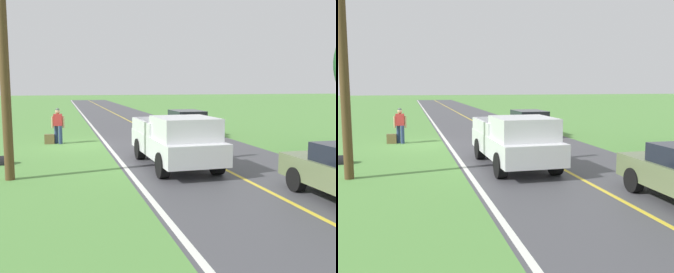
{
  "view_description": "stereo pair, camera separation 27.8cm",
  "coord_description": "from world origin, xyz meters",
  "views": [
    {
      "loc": [
        0.94,
        19.12,
        2.83
      ],
      "look_at": [
        -2.23,
        7.57,
        1.28
      ],
      "focal_mm": 42.15,
      "sensor_mm": 36.0,
      "label": 1
    },
    {
      "loc": [
        0.67,
        19.19,
        2.83
      ],
      "look_at": [
        -2.23,
        7.57,
        1.28
      ],
      "focal_mm": 42.15,
      "sensor_mm": 36.0,
      "label": 2
    }
  ],
  "objects": [
    {
      "name": "hitchhiker_walking",
      "position": [
        1.05,
        -0.8,
        0.98
      ],
      "size": [
        0.62,
        0.53,
        1.75
      ],
      "color": "navy",
      "rests_on": "ground"
    },
    {
      "name": "ground_plane",
      "position": [
        0.0,
        0.0,
        0.0
      ],
      "size": [
        200.0,
        200.0,
        0.0
      ],
      "primitive_type": "plane",
      "color": "#568E42"
    },
    {
      "name": "suitcase_carried",
      "position": [
        1.48,
        -0.76,
        0.24
      ],
      "size": [
        0.48,
        0.24,
        0.47
      ],
      "primitive_type": "cube",
      "rotation": [
        0.0,
        0.0,
        1.48
      ],
      "color": "brown",
      "rests_on": "ground"
    },
    {
      "name": "pickup_truck_passing",
      "position": [
        -2.92,
        6.19,
        0.97
      ],
      "size": [
        2.16,
        5.43,
        1.82
      ],
      "color": "silver",
      "rests_on": "ground"
    },
    {
      "name": "utility_pole_roadside",
      "position": [
        2.47,
        6.6,
        3.96
      ],
      "size": [
        0.28,
        0.28,
        7.92
      ],
      "primitive_type": "cylinder",
      "color": "brown",
      "rests_on": "ground"
    },
    {
      "name": "road_surface",
      "position": [
        -4.41,
        0.0,
        0.0
      ],
      "size": [
        6.8,
        120.0,
        0.0
      ],
      "primitive_type": "cube",
      "color": "#47474C",
      "rests_on": "ground"
    },
    {
      "name": "lane_centre_line",
      "position": [
        -4.41,
        0.0,
        0.01
      ],
      "size": [
        0.14,
        117.6,
        0.0
      ],
      "primitive_type": "cube",
      "color": "gold",
      "rests_on": "ground"
    },
    {
      "name": "sedan_near_oncoming",
      "position": [
        -6.1,
        -2.58,
        0.75
      ],
      "size": [
        1.97,
        4.42,
        1.41
      ],
      "color": "red",
      "rests_on": "ground"
    },
    {
      "name": "lane_edge_line",
      "position": [
        -1.19,
        0.0,
        0.01
      ],
      "size": [
        0.16,
        117.6,
        0.0
      ],
      "primitive_type": "cube",
      "color": "silver",
      "rests_on": "ground"
    }
  ]
}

